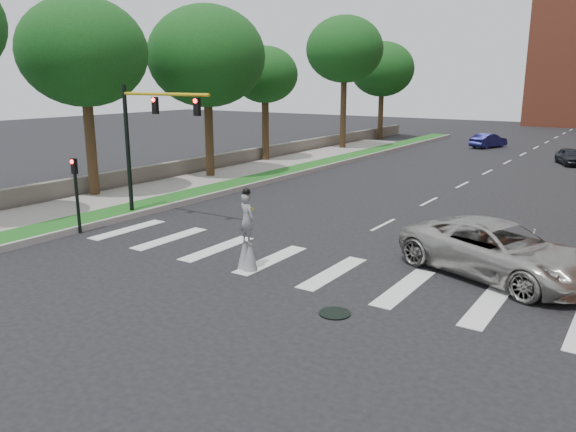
% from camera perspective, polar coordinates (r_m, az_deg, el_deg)
% --- Properties ---
extents(ground_plane, '(160.00, 160.00, 0.00)m').
position_cam_1_polar(ground_plane, '(19.10, -0.24, -5.93)').
color(ground_plane, black).
rests_on(ground_plane, ground).
extents(grass_median, '(2.00, 60.00, 0.25)m').
position_cam_1_polar(grass_median, '(41.52, 1.89, 4.94)').
color(grass_median, '#175319').
rests_on(grass_median, ground).
extents(median_curb, '(0.20, 60.00, 0.28)m').
position_cam_1_polar(median_curb, '(40.99, 3.15, 4.83)').
color(median_curb, '#989893').
rests_on(median_curb, ground).
extents(sidewalk_left, '(4.00, 60.00, 0.18)m').
position_cam_1_polar(sidewalk_left, '(35.54, -10.81, 3.17)').
color(sidewalk_left, gray).
rests_on(sidewalk_left, ground).
extents(stone_wall, '(0.50, 56.00, 1.10)m').
position_cam_1_polar(stone_wall, '(46.15, -2.64, 6.34)').
color(stone_wall, '#605A52').
rests_on(stone_wall, ground).
extents(manhole, '(0.90, 0.90, 0.04)m').
position_cam_1_polar(manhole, '(16.06, 4.77, -9.82)').
color(manhole, black).
rests_on(manhole, ground).
extents(traffic_signal, '(5.30, 0.23, 6.20)m').
position_cam_1_polar(traffic_signal, '(26.82, -14.37, 8.41)').
color(traffic_signal, black).
rests_on(traffic_signal, ground).
extents(secondary_signal, '(0.25, 0.21, 3.23)m').
position_cam_1_polar(secondary_signal, '(25.32, -20.71, 2.62)').
color(secondary_signal, black).
rests_on(secondary_signal, ground).
extents(stilt_performer, '(0.83, 0.61, 2.89)m').
position_cam_1_polar(stilt_performer, '(19.28, -4.17, -2.21)').
color(stilt_performer, '#372616').
rests_on(stilt_performer, ground).
extents(suv_crossing, '(7.26, 5.19, 1.84)m').
position_cam_1_polar(suv_crossing, '(19.88, 20.55, -3.26)').
color(suv_crossing, '#A7A59E').
rests_on(suv_crossing, ground).
extents(car_near, '(2.91, 4.08, 1.29)m').
position_cam_1_polar(car_near, '(48.80, 26.76, 5.41)').
color(car_near, black).
rests_on(car_near, ground).
extents(car_mid, '(2.84, 4.45, 1.39)m').
position_cam_1_polar(car_mid, '(58.27, 19.70, 7.23)').
color(car_mid, '#16174F').
rests_on(car_mid, ground).
extents(tree_1, '(6.76, 6.76, 10.73)m').
position_cam_1_polar(tree_1, '(32.78, -20.09, 15.32)').
color(tree_1, '#372616').
rests_on(tree_1, ground).
extents(tree_2, '(7.56, 7.56, 11.09)m').
position_cam_1_polar(tree_2, '(37.68, -8.27, 15.72)').
color(tree_2, '#372616').
rests_on(tree_2, ground).
extents(tree_3, '(5.14, 5.14, 9.01)m').
position_cam_1_polar(tree_3, '(44.98, -2.36, 14.09)').
color(tree_3, '#372616').
rests_on(tree_3, ground).
extents(tree_4, '(7.07, 7.07, 12.15)m').
position_cam_1_polar(tree_4, '(53.66, 5.78, 16.46)').
color(tree_4, '#372616').
rests_on(tree_4, ground).
extents(tree_5, '(6.92, 6.92, 10.51)m').
position_cam_1_polar(tree_5, '(63.81, 9.56, 14.48)').
color(tree_5, '#372616').
rests_on(tree_5, ground).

